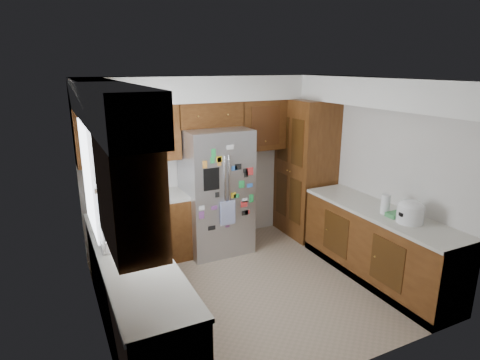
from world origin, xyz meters
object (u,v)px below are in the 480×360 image
fridge (216,191)px  rice_cooker (411,211)px  pantry (305,169)px  paper_towel (385,204)px

fridge → rice_cooker: size_ratio=5.83×
pantry → rice_cooker: size_ratio=6.97×
pantry → rice_cooker: bearing=-90.0°
pantry → paper_towel: size_ratio=8.94×
fridge → paper_towel: bearing=-50.7°
pantry → fridge: 1.51m
rice_cooker → paper_towel: (-0.04, 0.33, -0.02)m
fridge → paper_towel: fridge is taller
pantry → fridge: bearing=177.9°
pantry → fridge: size_ratio=1.19×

